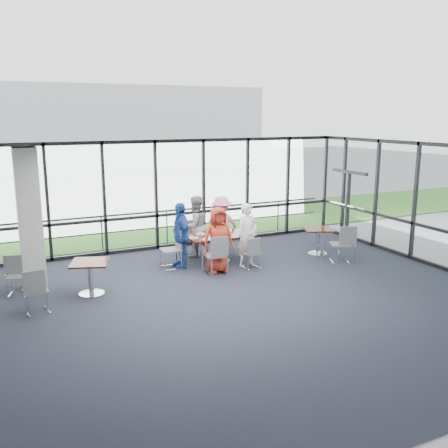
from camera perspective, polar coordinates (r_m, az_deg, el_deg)
name	(u,v)px	position (r m, az deg, el deg)	size (l,w,h in m)	color
floor	(232,306)	(10.54, 0.93, -9.33)	(12.00, 10.00, 0.02)	#1F2231
ceiling	(233,151)	(9.82, 0.99, 8.35)	(12.00, 10.00, 0.04)	silver
wall_front	(428,322)	(6.20, 22.26, -10.28)	(12.00, 0.10, 3.20)	silver
curtain_wall_back	(156,195)	(14.63, -7.77, 3.26)	(12.00, 0.10, 3.20)	white
curtain_wall_right	(445,208)	(13.76, 23.97, 1.73)	(0.10, 10.00, 3.20)	white
exit_door	(348,205)	(16.50, 13.98, 2.10)	(0.12, 1.60, 2.10)	black
structural_column	(30,219)	(12.02, -21.32, 0.54)	(0.50, 0.50, 3.20)	silver
apron	(117,218)	(19.67, -12.09, 0.64)	(80.00, 70.00, 0.02)	slate
grass_strip	(131,228)	(17.76, -10.58, -0.45)	(80.00, 5.00, 0.01)	#235917
hangar_main	(99,126)	(41.63, -14.06, 10.80)	(24.00, 10.00, 6.00)	#BBBDC2
guard_rail	(151,228)	(15.40, -8.34, -0.47)	(0.06, 0.06, 12.00)	#2D2D33
main_table	(219,240)	(13.39, -0.55, -1.79)	(1.79, 1.00, 0.75)	#381108
side_table_left	(90,267)	(11.35, -15.05, -4.81)	(1.01, 1.01, 0.75)	#381108
side_table_right	(318,233)	(14.36, 10.70, -1.02)	(1.00, 1.00, 0.75)	#381108
diner_near_left	(218,240)	(12.47, -0.67, -1.81)	(0.81, 0.53, 1.67)	#AD2E1D
diner_near_right	(248,235)	(12.96, 2.71, -1.28)	(0.61, 0.44, 1.66)	white
diner_far_left	(195,226)	(13.89, -3.31, -0.26)	(0.83, 0.51, 1.71)	gray
diner_far_right	(221,225)	(14.23, -0.29, -0.08)	(1.06, 0.55, 1.64)	pink
diner_end	(181,235)	(12.87, -4.97, -1.29)	(1.00, 0.55, 1.71)	#1E4094
chair_main_nl	(215,255)	(12.38, -1.05, -3.58)	(0.47, 0.47, 0.97)	slate
chair_main_nr	(251,253)	(12.89, 3.10, -3.32)	(0.40, 0.40, 0.81)	slate
chair_main_fl	(189,239)	(14.04, -3.97, -1.73)	(0.46, 0.46, 0.95)	slate
chair_main_fr	(220,236)	(14.37, -0.52, -1.40)	(0.45, 0.45, 0.93)	slate
chair_main_end	(171,250)	(12.90, -6.11, -2.96)	(0.48, 0.48, 0.99)	slate
chair_spare_la	(36,291)	(10.70, -20.72, -7.17)	(0.45, 0.45, 0.91)	slate
chair_spare_lb	(17,277)	(11.88, -22.56, -5.57)	(0.41, 0.41, 0.84)	slate
chair_spare_r	(340,244)	(13.74, 13.12, -2.27)	(0.48, 0.48, 0.98)	slate
plate_nl	(206,239)	(12.82, -2.01, -1.76)	(0.24, 0.24, 0.01)	white
plate_nr	(243,234)	(13.38, 2.15, -1.17)	(0.27, 0.27, 0.01)	white
plate_fl	(200,234)	(13.41, -2.73, -1.14)	(0.25, 0.25, 0.01)	white
plate_fr	(227,230)	(13.81, 0.35, -0.73)	(0.28, 0.28, 0.01)	white
plate_end	(193,238)	(13.00, -3.53, -1.58)	(0.27, 0.27, 0.01)	white
tumbler_a	(215,235)	(13.02, -1.09, -1.23)	(0.08, 0.08, 0.15)	white
tumbler_b	(231,233)	(13.28, 0.75, -0.98)	(0.07, 0.07, 0.14)	white
tumbler_c	(218,230)	(13.56, -0.70, -0.70)	(0.07, 0.07, 0.14)	white
tumbler_d	(200,235)	(13.01, -2.80, -1.30)	(0.07, 0.07, 0.13)	white
menu_a	(219,238)	(12.93, -0.53, -1.67)	(0.30, 0.21, 0.00)	white
menu_b	(249,234)	(13.44, 2.91, -1.13)	(0.31, 0.21, 0.00)	white
menu_c	(219,231)	(13.73, -0.59, -0.83)	(0.31, 0.22, 0.00)	white
condiment_caddy	(219,234)	(13.35, -0.59, -1.13)	(0.10, 0.07, 0.04)	black
ketchup_bottle	(218,231)	(13.42, -0.72, -0.75)	(0.06, 0.06, 0.18)	#9A0A03
green_bottle	(221,231)	(13.38, -0.37, -0.75)	(0.05, 0.05, 0.20)	#146A2B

